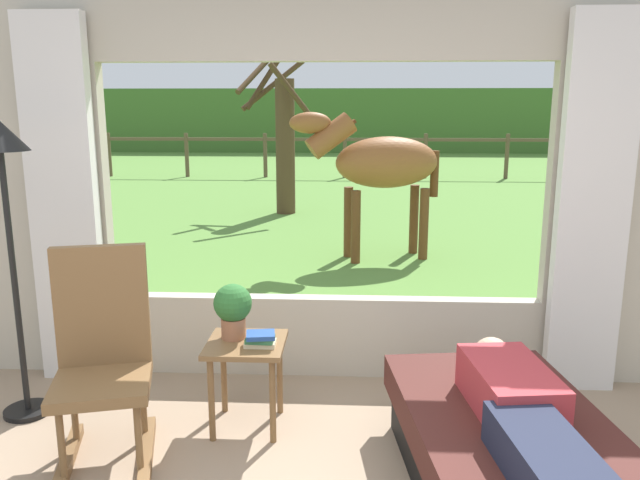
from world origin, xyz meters
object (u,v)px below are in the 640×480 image
at_px(reclining_person, 520,410).
at_px(side_table, 246,357).
at_px(potted_plant, 233,307).
at_px(horse, 380,164).
at_px(book_stack, 260,339).
at_px(pasture_tree, 283,136).
at_px(floor_lamp_left, 3,180).
at_px(rocking_chair, 103,357).
at_px(recliner_sofa, 513,465).

distance_m(reclining_person, side_table, 1.54).
distance_m(reclining_person, potted_plant, 1.64).
xyz_separation_m(side_table, potted_plant, (-0.08, 0.06, 0.28)).
xyz_separation_m(reclining_person, horse, (-0.42, 4.78, 0.63)).
bearing_deg(book_stack, pasture_tree, 95.16).
height_order(floor_lamp_left, pasture_tree, pasture_tree).
xyz_separation_m(potted_plant, horse, (1.00, 3.98, 0.45)).
bearing_deg(side_table, reclining_person, -28.95).
bearing_deg(horse, rocking_chair, 143.66).
distance_m(book_stack, floor_lamp_left, 1.70).
distance_m(side_table, book_stack, 0.17).
bearing_deg(potted_plant, floor_lamp_left, 178.87).
distance_m(recliner_sofa, side_table, 1.53).
xyz_separation_m(recliner_sofa, potted_plant, (-1.42, 0.75, 0.48)).
height_order(reclining_person, pasture_tree, pasture_tree).
relative_size(rocking_chair, potted_plant, 3.50).
distance_m(recliner_sofa, floor_lamp_left, 3.06).
bearing_deg(floor_lamp_left, rocking_chair, -31.34).
bearing_deg(potted_plant, pasture_tree, 93.86).
xyz_separation_m(recliner_sofa, floor_lamp_left, (-2.71, 0.78, 1.21)).
height_order(rocking_chair, horse, horse).
bearing_deg(rocking_chair, side_table, 9.74).
height_order(rocking_chair, pasture_tree, pasture_tree).
bearing_deg(book_stack, floor_lamp_left, 174.43).
bearing_deg(horse, recliner_sofa, 169.16).
bearing_deg(rocking_chair, horse, 54.84).
distance_m(recliner_sofa, book_stack, 1.45).
bearing_deg(potted_plant, recliner_sofa, -27.89).
relative_size(book_stack, horse, 0.10).
bearing_deg(reclining_person, book_stack, 144.06).
xyz_separation_m(book_stack, pasture_tree, (-0.65, 7.24, 0.75)).
bearing_deg(reclining_person, recliner_sofa, 82.81).
bearing_deg(pasture_tree, potted_plant, -86.14).
bearing_deg(recliner_sofa, side_table, 145.51).
relative_size(reclining_person, side_table, 2.76).
bearing_deg(rocking_chair, book_stack, 3.56).
height_order(rocking_chair, side_table, rocking_chair).
xyz_separation_m(side_table, pasture_tree, (-0.56, 7.19, 0.88)).
xyz_separation_m(side_table, floor_lamp_left, (-1.36, 0.09, 1.00)).
distance_m(reclining_person, rocking_chair, 2.09).
bearing_deg(side_table, potted_plant, 143.13).
bearing_deg(potted_plant, horse, 75.88).
bearing_deg(reclining_person, horse, 87.87).
distance_m(reclining_person, floor_lamp_left, 2.97).
height_order(recliner_sofa, horse, horse).
distance_m(side_table, floor_lamp_left, 1.69).
bearing_deg(pasture_tree, horse, -64.79).
height_order(side_table, pasture_tree, pasture_tree).
bearing_deg(horse, reclining_person, 169.11).
height_order(reclining_person, floor_lamp_left, floor_lamp_left).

